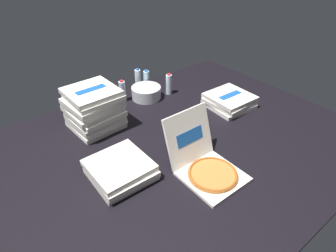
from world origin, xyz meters
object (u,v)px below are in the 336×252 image
(pizza_stack_left_near, at_px, (229,101))
(pizza_stack_right_mid, at_px, (120,170))
(water_bottle_1, at_px, (138,79))
(water_bottle_3, at_px, (122,91))
(water_bottle_0, at_px, (146,80))
(open_pizza_box, at_px, (206,164))
(ice_bucket, at_px, (146,92))
(water_bottle_2, at_px, (169,84))
(pizza_stack_left_mid, at_px, (94,109))

(pizza_stack_left_near, distance_m, pizza_stack_right_mid, 1.43)
(pizza_stack_left_near, xyz_separation_m, water_bottle_1, (-0.51, 0.94, 0.05))
(pizza_stack_left_near, bearing_deg, water_bottle_3, 135.60)
(water_bottle_1, bearing_deg, water_bottle_3, -152.60)
(pizza_stack_left_near, height_order, water_bottle_0, water_bottle_0)
(pizza_stack_left_near, bearing_deg, open_pizza_box, -147.78)
(pizza_stack_right_mid, relative_size, ice_bucket, 1.38)
(water_bottle_2, bearing_deg, ice_bucket, 164.38)
(open_pizza_box, bearing_deg, water_bottle_3, 86.38)
(pizza_stack_left_mid, distance_m, ice_bucket, 0.72)
(water_bottle_3, bearing_deg, pizza_stack_left_near, -44.40)
(water_bottle_1, bearing_deg, pizza_stack_left_near, -61.62)
(pizza_stack_left_mid, relative_size, water_bottle_2, 1.98)
(pizza_stack_left_mid, xyz_separation_m, water_bottle_0, (0.81, 0.34, -0.08))
(open_pizza_box, height_order, pizza_stack_left_near, open_pizza_box)
(pizza_stack_right_mid, xyz_separation_m, water_bottle_1, (0.91, 1.14, 0.05))
(pizza_stack_left_near, relative_size, water_bottle_3, 1.84)
(water_bottle_3, bearing_deg, pizza_stack_right_mid, -121.68)
(pizza_stack_left_near, distance_m, water_bottle_0, 0.96)
(pizza_stack_left_near, height_order, pizza_stack_left_mid, pizza_stack_left_mid)
(pizza_stack_left_mid, distance_m, water_bottle_0, 0.88)
(ice_bucket, relative_size, water_bottle_3, 1.34)
(ice_bucket, xyz_separation_m, water_bottle_3, (-0.23, 0.10, 0.05))
(pizza_stack_left_mid, distance_m, water_bottle_3, 0.54)
(open_pizza_box, bearing_deg, ice_bucket, 75.64)
(ice_bucket, height_order, water_bottle_1, water_bottle_1)
(water_bottle_0, bearing_deg, pizza_stack_right_mid, -132.48)
(water_bottle_1, relative_size, water_bottle_2, 1.00)
(ice_bucket, bearing_deg, water_bottle_3, 156.39)
(water_bottle_1, bearing_deg, water_bottle_2, -59.32)
(ice_bucket, distance_m, water_bottle_2, 0.27)
(water_bottle_0, bearing_deg, water_bottle_2, -59.90)
(water_bottle_1, bearing_deg, ice_bucket, -103.70)
(open_pizza_box, height_order, water_bottle_2, open_pizza_box)
(pizza_stack_right_mid, bearing_deg, pizza_stack_left_mid, 77.53)
(open_pizza_box, bearing_deg, pizza_stack_right_mid, 145.80)
(pizza_stack_left_mid, distance_m, water_bottle_1, 0.87)
(pizza_stack_left_mid, bearing_deg, water_bottle_0, 22.94)
(pizza_stack_left_near, bearing_deg, water_bottle_0, 117.96)
(pizza_stack_left_near, height_order, water_bottle_2, water_bottle_2)
(water_bottle_1, bearing_deg, pizza_stack_right_mid, -128.41)
(ice_bucket, height_order, water_bottle_3, water_bottle_3)
(pizza_stack_left_mid, bearing_deg, pizza_stack_right_mid, -102.47)
(water_bottle_2, relative_size, water_bottle_3, 1.00)
(open_pizza_box, xyz_separation_m, water_bottle_2, (0.57, 1.17, 0.04))
(water_bottle_3, bearing_deg, water_bottle_1, 27.40)
(water_bottle_2, bearing_deg, pizza_stack_right_mid, -143.44)
(water_bottle_2, bearing_deg, pizza_stack_left_near, -62.89)
(ice_bucket, xyz_separation_m, water_bottle_0, (0.12, 0.16, 0.05))
(ice_bucket, distance_m, water_bottle_3, 0.26)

